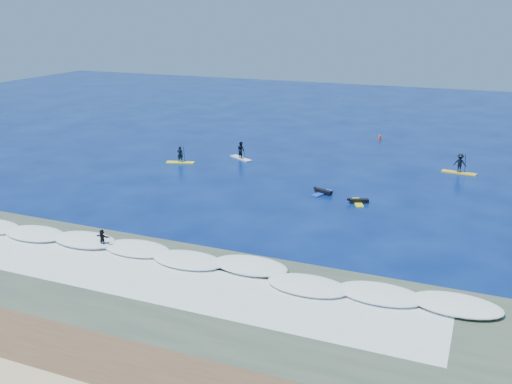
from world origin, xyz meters
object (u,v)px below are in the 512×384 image
at_px(sup_paddler_center, 241,151).
at_px(marker_buoy, 380,137).
at_px(prone_paddler_far, 322,192).
at_px(sup_paddler_left, 180,157).
at_px(sup_paddler_right, 460,164).
at_px(prone_paddler_near, 358,201).
at_px(wave_surfer, 102,239).

bearing_deg(sup_paddler_center, marker_buoy, 82.40).
bearing_deg(prone_paddler_far, marker_buoy, 18.54).
height_order(sup_paddler_left, prone_paddler_far, sup_paddler_left).
relative_size(sup_paddler_right, prone_paddler_near, 1.42).
relative_size(sup_paddler_left, marker_buoy, 3.95).
bearing_deg(sup_paddler_center, prone_paddler_far, -4.26).
bearing_deg(prone_paddler_far, sup_paddler_left, 95.47).
bearing_deg(prone_paddler_far, prone_paddler_near, -91.14).
height_order(sup_paddler_center, sup_paddler_right, sup_paddler_right).
height_order(sup_paddler_left, marker_buoy, sup_paddler_left).
relative_size(prone_paddler_near, marker_buoy, 3.07).
height_order(sup_paddler_left, sup_paddler_right, sup_paddler_right).
xyz_separation_m(prone_paddler_far, wave_surfer, (-10.16, -16.94, 0.54)).
xyz_separation_m(sup_paddler_left, prone_paddler_far, (16.37, -4.24, -0.47)).
relative_size(sup_paddler_right, prone_paddler_far, 1.36).
distance_m(sup_paddler_right, wave_surfer, 34.83).
height_order(wave_surfer, marker_buoy, wave_surfer).
distance_m(prone_paddler_near, wave_surfer, 20.69).
relative_size(sup_paddler_right, wave_surfer, 1.93).
bearing_deg(marker_buoy, sup_paddler_right, -49.44).
distance_m(prone_paddler_far, marker_buoy, 22.68).
height_order(prone_paddler_near, marker_buoy, marker_buoy).
bearing_deg(sup_paddler_center, prone_paddler_near, -1.22).
distance_m(sup_paddler_left, prone_paddler_far, 16.92).
height_order(sup_paddler_right, wave_surfer, sup_paddler_right).
bearing_deg(marker_buoy, prone_paddler_near, -83.32).
bearing_deg(marker_buoy, sup_paddler_left, -132.59).
distance_m(sup_paddler_center, wave_surfer, 25.14).
height_order(sup_paddler_right, marker_buoy, sup_paddler_right).
height_order(sup_paddler_center, prone_paddler_near, sup_paddler_center).
bearing_deg(prone_paddler_near, sup_paddler_left, 51.61).
bearing_deg(wave_surfer, prone_paddler_near, 46.66).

